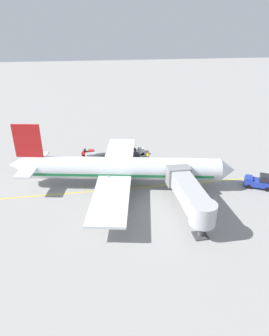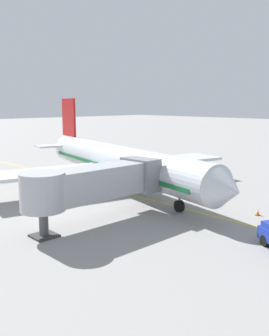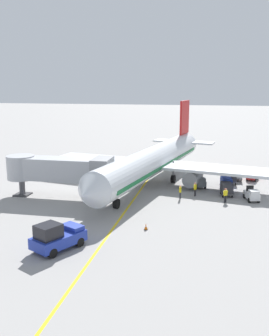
% 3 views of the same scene
% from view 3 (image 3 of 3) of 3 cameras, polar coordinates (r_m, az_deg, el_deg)
% --- Properties ---
extents(ground_plane, '(400.00, 400.00, 0.00)m').
position_cam_3_polar(ground_plane, '(53.09, 1.47, -2.37)').
color(ground_plane, gray).
extents(gate_lead_in_line, '(0.24, 80.00, 0.01)m').
position_cam_3_polar(gate_lead_in_line, '(53.09, 1.47, -2.37)').
color(gate_lead_in_line, gold).
rests_on(gate_lead_in_line, ground).
extents(parked_airliner, '(30.43, 37.13, 10.63)m').
position_cam_3_polar(parked_airliner, '(52.47, 2.75, 1.02)').
color(parked_airliner, silver).
rests_on(parked_airliner, ground).
extents(jet_bridge, '(12.88, 3.50, 4.98)m').
position_cam_3_polar(jet_bridge, '(47.04, -10.97, -0.18)').
color(jet_bridge, '#A8AAAF').
rests_on(jet_bridge, ground).
extents(pushback_tractor, '(4.02, 4.92, 2.40)m').
position_cam_3_polar(pushback_tractor, '(33.05, -11.23, -9.82)').
color(pushback_tractor, '#1E339E').
rests_on(pushback_tractor, ground).
extents(baggage_tug_lead, '(1.88, 2.74, 1.62)m').
position_cam_3_polar(baggage_tug_lead, '(57.55, 16.79, -1.01)').
color(baggage_tug_lead, '#B21E1E').
rests_on(baggage_tug_lead, ground).
extents(baggage_tug_trailing, '(2.03, 2.77, 1.62)m').
position_cam_3_polar(baggage_tug_trailing, '(52.08, 9.40, -2.01)').
color(baggage_tug_trailing, slate).
rests_on(baggage_tug_trailing, ground).
extents(baggage_tug_spare, '(1.82, 2.72, 1.62)m').
position_cam_3_polar(baggage_tug_spare, '(47.53, 16.73, -3.75)').
color(baggage_tug_spare, silver).
rests_on(baggage_tug_spare, ground).
extents(baggage_cart_front, '(1.61, 2.97, 1.58)m').
position_cam_3_polar(baggage_cart_front, '(48.71, 13.27, -2.89)').
color(baggage_cart_front, '#4C4C51').
rests_on(baggage_cart_front, ground).
extents(baggage_cart_second_in_train, '(1.61, 2.97, 1.58)m').
position_cam_3_polar(baggage_cart_second_in_train, '(51.42, 13.21, -2.09)').
color(baggage_cart_second_in_train, '#4C4C51').
rests_on(baggage_cart_second_in_train, ground).
extents(baggage_cart_third_in_train, '(1.61, 2.97, 1.58)m').
position_cam_3_polar(baggage_cart_third_in_train, '(54.71, 13.83, -1.26)').
color(baggage_cart_third_in_train, '#4C4C51').
rests_on(baggage_cart_third_in_train, ground).
extents(baggage_cart_tail_end, '(1.61, 2.97, 1.58)m').
position_cam_3_polar(baggage_cart_tail_end, '(56.87, 14.61, -0.80)').
color(baggage_cart_tail_end, '#4C4C51').
rests_on(baggage_cart_tail_end, ground).
extents(ground_crew_wing_walker, '(0.61, 0.53, 1.69)m').
position_cam_3_polar(ground_crew_wing_walker, '(45.94, 13.11, -3.79)').
color(ground_crew_wing_walker, '#232328').
rests_on(ground_crew_wing_walker, ground).
extents(ground_crew_loader, '(0.26, 0.73, 1.69)m').
position_cam_3_polar(ground_crew_loader, '(46.45, 6.68, -3.37)').
color(ground_crew_loader, '#232328').
rests_on(ground_crew_loader, ground).
extents(ground_crew_marshaller, '(0.34, 0.72, 1.69)m').
position_cam_3_polar(ground_crew_marshaller, '(47.85, 8.83, -2.97)').
color(ground_crew_marshaller, '#232328').
rests_on(ground_crew_marshaller, ground).
extents(safety_cone_nose_left, '(0.36, 0.36, 0.59)m').
position_cam_3_polar(safety_cone_nose_left, '(36.92, 1.67, -8.53)').
color(safety_cone_nose_left, black).
rests_on(safety_cone_nose_left, ground).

